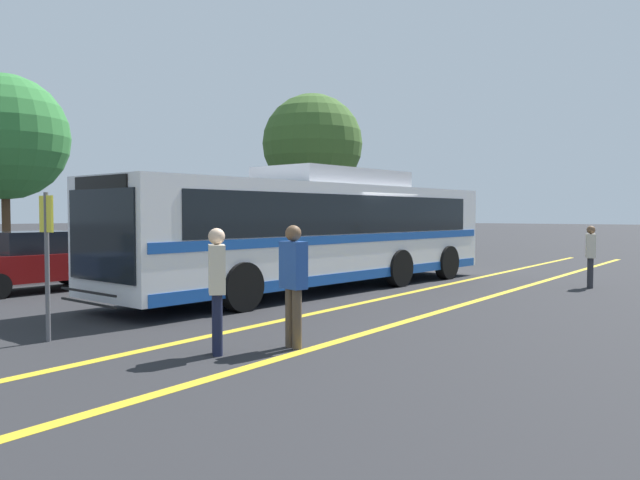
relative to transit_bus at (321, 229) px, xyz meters
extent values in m
plane|color=#262628|center=(1.27, -0.25, -1.56)|extent=(220.00, 220.00, 0.00)
cube|color=gold|center=(-0.02, -2.20, -1.55)|extent=(32.27, 0.20, 0.01)
cube|color=gold|center=(-0.02, -4.10, -1.55)|extent=(32.27, 0.20, 0.01)
cube|color=#99999E|center=(-0.02, 7.18, -1.48)|extent=(40.27, 0.36, 0.15)
cube|color=silver|center=(-0.02, 0.00, -0.05)|extent=(12.44, 3.53, 2.37)
cube|color=black|center=(-0.02, 0.00, 0.39)|extent=(10.73, 3.43, 0.94)
cube|color=#194CA5|center=(-0.02, 0.00, -0.20)|extent=(12.20, 3.55, 0.20)
cube|color=#194CA5|center=(-0.02, 0.00, -1.12)|extent=(12.20, 3.54, 0.24)
cube|color=black|center=(-6.16, 0.51, 0.01)|extent=(0.22, 2.22, 1.70)
cube|color=black|center=(-6.16, 0.51, 0.98)|extent=(0.19, 1.77, 0.24)
cube|color=silver|center=(0.59, -0.05, 1.35)|extent=(4.45, 2.37, 0.43)
cube|color=black|center=(-6.44, 0.53, -1.01)|extent=(0.20, 1.89, 0.04)
cube|color=black|center=(-6.44, 0.53, -1.21)|extent=(0.20, 1.89, 0.04)
cylinder|color=black|center=(-3.91, -0.89, -1.06)|extent=(1.02, 0.36, 1.00)
cylinder|color=black|center=(-3.71, 1.52, -1.06)|extent=(1.02, 0.36, 1.00)
cylinder|color=black|center=(1.71, -1.36, -1.06)|extent=(1.02, 0.36, 1.00)
cylinder|color=black|center=(1.91, 1.06, -1.06)|extent=(1.02, 0.36, 1.00)
cylinder|color=black|center=(4.28, -1.57, -1.06)|extent=(1.02, 0.36, 1.00)
cylinder|color=black|center=(4.48, 0.85, -1.06)|extent=(1.02, 0.36, 1.00)
cube|color=maroon|center=(-4.54, 5.64, -0.92)|extent=(4.33, 1.98, 0.67)
cube|color=black|center=(-4.65, 5.65, -0.32)|extent=(1.86, 1.65, 0.55)
cylinder|color=black|center=(-3.19, 6.42, -1.26)|extent=(0.61, 0.23, 0.60)
cylinder|color=black|center=(-3.27, 4.74, -1.26)|extent=(0.61, 0.23, 0.60)
cube|color=navy|center=(0.99, 5.72, -0.91)|extent=(4.00, 2.08, 0.70)
cube|color=black|center=(1.09, 5.73, -0.32)|extent=(1.73, 1.73, 0.49)
cylinder|color=black|center=(-0.17, 4.77, -1.26)|extent=(0.61, 0.23, 0.60)
cylinder|color=black|center=(-0.27, 6.54, -1.26)|extent=(0.61, 0.23, 0.60)
cylinder|color=black|center=(2.25, 4.91, -1.26)|extent=(0.61, 0.23, 0.60)
cylinder|color=black|center=(2.15, 6.67, -1.26)|extent=(0.61, 0.23, 0.60)
cylinder|color=#2D2D33|center=(4.55, -5.55, -1.16)|extent=(0.14, 0.14, 0.80)
cylinder|color=#2D2D33|center=(4.39, -5.60, -1.16)|extent=(0.14, 0.14, 0.80)
cube|color=beige|center=(4.47, -5.58, -0.44)|extent=(0.47, 0.34, 0.63)
sphere|color=brown|center=(4.47, -5.58, -0.02)|extent=(0.22, 0.22, 0.22)
cylinder|color=brown|center=(-5.92, -3.76, -1.12)|extent=(0.14, 0.14, 0.87)
cylinder|color=brown|center=(-5.96, -3.92, -1.12)|extent=(0.14, 0.14, 0.87)
cube|color=#264C99|center=(-5.94, -3.84, -0.34)|extent=(0.32, 0.46, 0.69)
sphere|color=brown|center=(-5.94, -3.84, 0.12)|extent=(0.24, 0.24, 0.24)
cylinder|color=#191E38|center=(-6.96, -3.31, -1.13)|extent=(0.14, 0.14, 0.86)
cylinder|color=#191E38|center=(-6.84, -3.18, -1.13)|extent=(0.14, 0.14, 0.86)
cube|color=beige|center=(-6.90, -3.25, -0.36)|extent=(0.44, 0.46, 0.68)
sphere|color=beige|center=(-6.90, -3.25, 0.09)|extent=(0.23, 0.23, 0.23)
cylinder|color=#59595E|center=(-7.80, -0.51, -0.41)|extent=(0.07, 0.07, 2.29)
cube|color=yellow|center=(-7.80, -0.51, 0.40)|extent=(0.06, 0.40, 0.56)
cylinder|color=#513823|center=(12.72, 9.79, 0.25)|extent=(0.28, 0.28, 3.61)
sphere|color=#3D6028|center=(12.72, 9.79, 3.97)|extent=(5.12, 5.12, 5.12)
cylinder|color=#513823|center=(-2.02, 11.98, -0.06)|extent=(0.28, 0.28, 2.99)
sphere|color=#337A38|center=(-2.02, 11.98, 3.04)|extent=(4.30, 4.30, 4.30)
camera|label=1|loc=(-13.01, -9.48, 0.41)|focal=35.00mm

